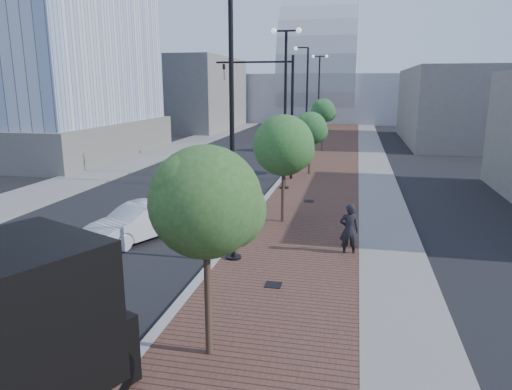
# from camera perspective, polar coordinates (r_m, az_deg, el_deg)

# --- Properties ---
(sidewalk) EXTENTS (7.00, 140.00, 0.12)m
(sidewalk) POSITION_cam_1_polar(r_m,az_deg,el_deg) (45.68, 10.49, 5.33)
(sidewalk) COLOR #4C2D23
(sidewalk) RESTS_ON ground
(concrete_strip) EXTENTS (2.40, 140.00, 0.13)m
(concrete_strip) POSITION_cam_1_polar(r_m,az_deg,el_deg) (45.69, 13.89, 5.17)
(concrete_strip) COLOR slate
(concrete_strip) RESTS_ON ground
(curb) EXTENTS (0.30, 140.00, 0.14)m
(curb) POSITION_cam_1_polar(r_m,az_deg,el_deg) (45.90, 6.10, 5.52)
(curb) COLOR gray
(curb) RESTS_ON ground
(west_sidewalk) EXTENTS (4.00, 140.00, 0.12)m
(west_sidewalk) POSITION_cam_1_polar(r_m,az_deg,el_deg) (48.96, -9.28, 5.89)
(west_sidewalk) COLOR slate
(west_sidewalk) RESTS_ON ground
(white_sedan) EXTENTS (3.30, 4.72, 1.48)m
(white_sedan) POSITION_cam_1_polar(r_m,az_deg,el_deg) (19.61, -14.08, -3.19)
(white_sedan) COLOR silver
(white_sedan) RESTS_ON ground
(dark_car_mid) EXTENTS (2.75, 5.17, 1.38)m
(dark_car_mid) POSITION_cam_1_polar(r_m,az_deg,el_deg) (37.63, -7.13, 4.77)
(dark_car_mid) COLOR black
(dark_car_mid) RESTS_ON ground
(dark_car_far) EXTENTS (2.58, 5.08, 1.41)m
(dark_car_far) POSITION_cam_1_polar(r_m,az_deg,el_deg) (54.03, 4.19, 7.39)
(dark_car_far) COLOR black
(dark_car_far) RESTS_ON ground
(pedestrian) EXTENTS (0.76, 0.54, 1.98)m
(pedestrian) POSITION_cam_1_polar(r_m,az_deg,el_deg) (17.48, 11.29, -4.19)
(pedestrian) COLOR black
(pedestrian) RESTS_ON ground
(streetlight_1) EXTENTS (1.44, 0.56, 9.21)m
(streetlight_1) POSITION_cam_1_polar(r_m,az_deg,el_deg) (15.92, -3.33, 6.70)
(streetlight_1) COLOR black
(streetlight_1) RESTS_ON ground
(streetlight_2) EXTENTS (1.72, 0.56, 9.28)m
(streetlight_2) POSITION_cam_1_polar(r_m,az_deg,el_deg) (27.59, 3.58, 10.43)
(streetlight_2) COLOR black
(streetlight_2) RESTS_ON ground
(streetlight_3) EXTENTS (1.44, 0.56, 9.21)m
(streetlight_3) POSITION_cam_1_polar(r_m,az_deg,el_deg) (39.52, 6.03, 10.52)
(streetlight_3) COLOR black
(streetlight_3) RESTS_ON ground
(streetlight_4) EXTENTS (1.72, 0.56, 9.28)m
(streetlight_4) POSITION_cam_1_polar(r_m,az_deg,el_deg) (51.44, 7.63, 11.61)
(streetlight_4) COLOR black
(streetlight_4) RESTS_ON ground
(traffic_mast) EXTENTS (5.09, 0.20, 8.00)m
(traffic_mast) POSITION_cam_1_polar(r_m,az_deg,el_deg) (30.69, 2.74, 11.02)
(traffic_mast) COLOR black
(traffic_mast) RESTS_ON ground
(tree_0) EXTENTS (2.49, 2.46, 4.94)m
(tree_0) POSITION_cam_1_polar(r_m,az_deg,el_deg) (10.06, -5.88, -0.90)
(tree_0) COLOR #382619
(tree_0) RESTS_ON ground
(tree_1) EXTENTS (2.69, 2.69, 4.93)m
(tree_1) POSITION_cam_1_polar(r_m,az_deg,el_deg) (20.67, 3.52, 6.04)
(tree_1) COLOR #382619
(tree_1) RESTS_ON ground
(tree_2) EXTENTS (2.34, 2.28, 4.41)m
(tree_2) POSITION_cam_1_polar(r_m,az_deg,el_deg) (32.55, 6.70, 8.03)
(tree_2) COLOR #382619
(tree_2) RESTS_ON ground
(tree_3) EXTENTS (2.30, 2.23, 4.99)m
(tree_3) POSITION_cam_1_polar(r_m,az_deg,el_deg) (44.44, 8.23, 10.11)
(tree_3) COLOR #382619
(tree_3) RESTS_ON ground
(tower_podium) EXTENTS (19.00, 19.00, 3.00)m
(tower_podium) POSITION_cam_1_polar(r_m,az_deg,el_deg) (47.24, -25.59, 6.28)
(tower_podium) COLOR #65615B
(tower_podium) RESTS_ON ground
(convention_center) EXTENTS (50.00, 30.00, 50.00)m
(convention_center) POSITION_cam_1_polar(r_m,az_deg,el_deg) (90.50, 8.00, 12.98)
(convention_center) COLOR #9C9FA5
(convention_center) RESTS_ON ground
(commercial_block_nw) EXTENTS (14.00, 20.00, 10.00)m
(commercial_block_nw) POSITION_cam_1_polar(r_m,az_deg,el_deg) (69.78, -8.88, 12.10)
(commercial_block_nw) COLOR slate
(commercial_block_nw) RESTS_ON ground
(commercial_block_ne) EXTENTS (12.00, 22.00, 8.00)m
(commercial_block_ne) POSITION_cam_1_polar(r_m,az_deg,el_deg) (56.45, 23.97, 9.91)
(commercial_block_ne) COLOR #68645D
(commercial_block_ne) RESTS_ON ground
(utility_cover_1) EXTENTS (0.50, 0.50, 0.02)m
(utility_cover_1) POSITION_cam_1_polar(r_m,az_deg,el_deg) (14.73, 2.12, -10.88)
(utility_cover_1) COLOR black
(utility_cover_1) RESTS_ON sidewalk
(utility_cover_2) EXTENTS (0.50, 0.50, 0.02)m
(utility_cover_2) POSITION_cam_1_polar(r_m,az_deg,el_deg) (25.09, 6.47, -0.74)
(utility_cover_2) COLOR black
(utility_cover_2) RESTS_ON sidewalk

